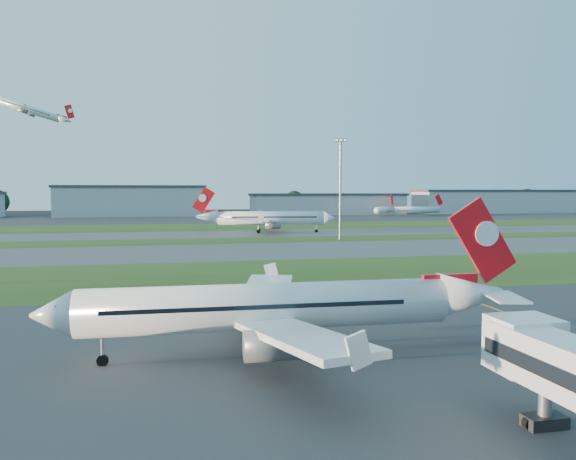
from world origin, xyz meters
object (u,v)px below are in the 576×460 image
object	(u,v)px
mini_jet_near	(385,210)
mini_jet_far	(418,210)
light_mast_centre	(340,182)
airliner_taxiing	(270,218)
airliner_parked	(272,308)

from	to	relation	value
mini_jet_near	mini_jet_far	size ratio (longest dim) A/B	0.83
light_mast_centre	mini_jet_far	bearing A→B (deg)	56.70
airliner_taxiing	light_mast_centre	size ratio (longest dim) A/B	1.51
airliner_parked	mini_jet_far	bearing A→B (deg)	63.63
mini_jet_near	airliner_parked	bearing A→B (deg)	-165.87
airliner_parked	light_mast_centre	size ratio (longest dim) A/B	1.33
airliner_taxiing	mini_jet_far	world-z (taller)	airliner_taxiing
airliner_parked	airliner_taxiing	bearing A→B (deg)	81.13
airliner_parked	mini_jet_far	xyz separation A→B (m)	(113.81, 215.06, -0.47)
mini_jet_far	light_mast_centre	bearing A→B (deg)	-135.32
mini_jet_far	airliner_parked	bearing A→B (deg)	-129.91
airliner_taxiing	mini_jet_near	bearing A→B (deg)	-118.33
mini_jet_far	airliner_taxiing	bearing A→B (deg)	-146.94
airliner_parked	mini_jet_near	bearing A→B (deg)	67.39
airliner_parked	light_mast_centre	bearing A→B (deg)	71.05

